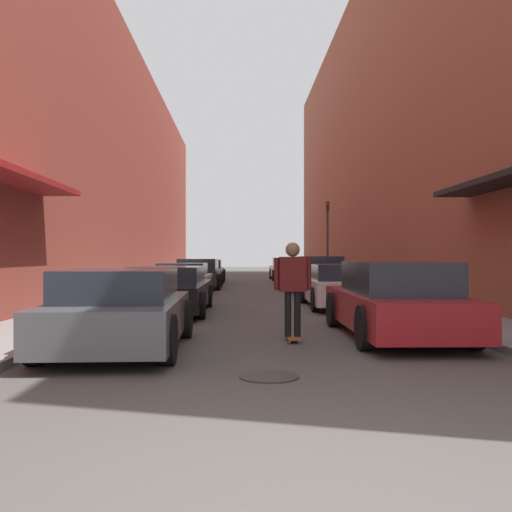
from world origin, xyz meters
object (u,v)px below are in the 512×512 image
Objects in this scene: parked_car_left_3 at (199,274)px; parked_car_right_0 at (395,301)px; parked_car_left_1 at (169,290)px; parked_car_right_4 at (287,269)px; parked_car_right_3 at (298,273)px; manhole_cover at (269,376)px; parked_car_right_2 at (317,276)px; traffic_light at (328,233)px; skateboarder at (293,280)px; parked_car_left_0 at (121,311)px; parked_car_left_4 at (205,271)px; parked_car_left_2 at (183,280)px; parked_car_right_1 at (343,286)px.

parked_car_right_0 is (4.47, -14.79, 0.00)m from parked_car_left_3.
parked_car_left_1 is at bearing -89.85° from parked_car_left_3.
parked_car_right_0 is 23.46m from parked_car_right_4.
parked_car_right_4 is at bearing 90.41° from parked_car_right_3.
parked_car_left_3 is 0.84× the size of parked_car_right_4.
parked_car_right_0 is at bearing 53.66° from manhole_cover.
parked_car_right_2 reaches higher than manhole_cover.
traffic_light reaches higher than parked_car_right_4.
skateboarder is (-1.86, -23.83, 0.37)m from parked_car_right_4.
parked_car_left_1 is 1.08× the size of parked_car_right_2.
parked_car_right_4 is at bearing 102.12° from traffic_light.
parked_car_left_0 is at bearing -108.03° from traffic_light.
manhole_cover is at bearing -99.96° from parked_car_right_2.
parked_car_left_4 is 6.72× the size of manhole_cover.
parked_car_left_2 is at bearing -90.60° from parked_car_left_4.
traffic_light is at bearing 79.33° from skateboarder.
parked_car_left_3 is 5.46m from parked_car_left_4.
parked_car_right_0 reaches higher than parked_car_left_3.
parked_car_left_2 is 0.86× the size of parked_car_right_3.
parked_car_left_2 is at bearing 115.47° from parked_car_right_0.
skateboarder is 2.34× the size of manhole_cover.
parked_car_right_0 is (4.51, -20.25, 0.03)m from parked_car_left_4.
parked_car_right_4 is 23.90m from skateboarder.
parked_car_right_0 reaches higher than parked_car_right_3.
parked_car_left_0 is 0.83× the size of parked_car_left_1.
parked_car_right_0 reaches higher than parked_car_left_2.
parked_car_left_0 is at bearing -123.38° from parked_car_right_1.
traffic_light is at bearing 19.98° from parked_car_left_3.
parked_car_right_0 is 4.02m from manhole_cover.
parked_car_right_4 is (-0.08, 17.73, 0.05)m from parked_car_right_1.
parked_car_right_0 is at bearing -77.43° from parked_car_left_4.
skateboarder is at bearing -100.67° from traffic_light.
skateboarder reaches higher than parked_car_right_4.
parked_car_right_0 is 6.66× the size of manhole_cover.
parked_car_left_3 is (0.00, 16.04, 0.04)m from parked_car_left_0.
manhole_cover is (-2.48, -8.93, -0.57)m from parked_car_right_1.
parked_car_left_4 reaches higher than parked_car_right_1.
parked_car_left_3 is at bearing 88.25° from parked_car_left_2.
parked_car_left_3 is (0.16, 5.08, 0.05)m from parked_car_left_2.
parked_car_left_0 is at bearing -89.89° from parked_car_left_4.
parked_car_right_4 is at bearing 71.24° from parked_car_left_2.
parked_car_left_2 is 14.53m from parked_car_right_4.
parked_car_left_4 is 10.26m from parked_car_right_2.
parked_car_left_4 is at bearing 97.47° from skateboarder.
parked_car_right_1 is at bearing -39.87° from parked_car_left_2.
traffic_light is at bearing 83.29° from parked_car_right_1.
traffic_light reaches higher than skateboarder.
parked_car_left_2 reaches higher than parked_car_left_1.
parked_car_right_4 reaches higher than parked_car_left_2.
parked_car_left_3 is at bearing 141.56° from parked_car_right_2.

